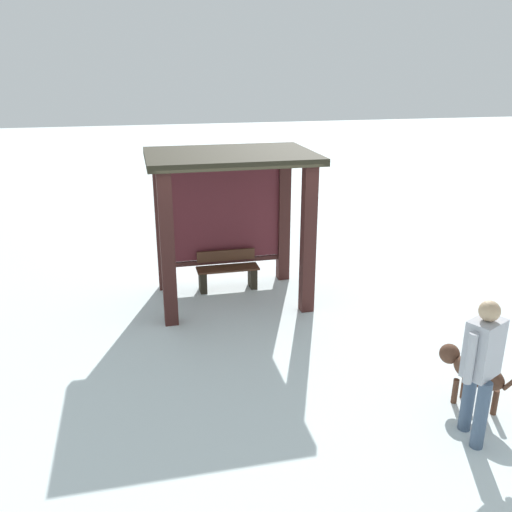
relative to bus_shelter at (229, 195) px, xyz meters
name	(u,v)px	position (x,y,z in m)	size (l,w,h in m)	color
ground_plane	(232,298)	(0.00, -0.16, -1.84)	(60.00, 60.00, 0.00)	white
bus_shelter	(229,195)	(0.00, 0.00, 0.00)	(2.71, 1.94, 2.57)	#3D1D1A
bench_left_inside	(228,272)	(0.00, 0.31, -1.52)	(1.13, 0.36, 0.70)	#4D2E1E
person_walking	(481,362)	(1.88, -4.47, -0.88)	(0.56, 0.49, 1.66)	#ACB0B9
dog	(473,371)	(2.21, -3.93, -1.36)	(0.54, 0.93, 0.68)	#523425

